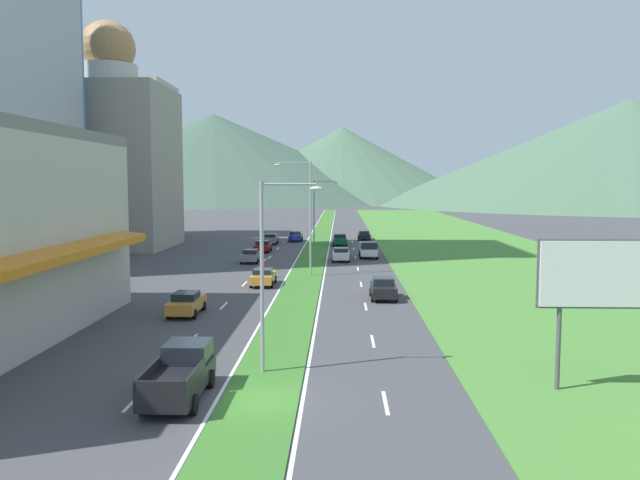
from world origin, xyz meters
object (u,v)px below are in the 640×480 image
Objects in this scene: street_lamp_mid at (307,211)px; car_0 at (340,239)px; car_3 at (187,303)px; car_8 at (271,239)px; street_lamp_near at (269,263)px; car_9 at (383,288)px; car_2 at (296,236)px; pickup_truck_1 at (181,374)px; car_6 at (341,254)px; car_4 at (364,235)px; car_1 at (263,246)px; car_7 at (263,277)px; pickup_truck_0 at (369,249)px; billboard_roadside at (611,279)px; car_5 at (251,256)px; motorcycle_rider at (265,270)px; street_lamp_far at (317,207)px.

street_lamp_mid is 2.28× the size of car_0.
car_3 reaches higher than car_8.
street_lamp_near is 0.82× the size of street_lamp_mid.
car_9 is at bearing -61.28° from street_lamp_mid.
pickup_truck_1 reaches higher than car_2.
car_6 is at bearing -152.47° from car_8.
car_0 is 48.78m from car_3.
car_2 is 1.01× the size of car_4.
car_9 reaches higher than car_1.
car_4 is (3.73, 8.68, -0.09)m from car_0.
car_7 is 0.83× the size of pickup_truck_0.
street_lamp_near is 1.91× the size of car_8.
car_1 is (-6.73, 20.83, -5.45)m from street_lamp_mid.
street_lamp_near reaches higher than billboard_roadside.
car_5 is (-3.18, -25.74, -0.02)m from car_2.
motorcycle_rider is at bearing -135.18° from car_9.
car_0 is 41.65m from car_9.
car_0 is 1.02× the size of car_8.
street_lamp_far reaches higher than car_2.
car_6 is 1.15× the size of car_9.
motorcycle_rider is at bearing -96.39° from street_lamp_far.
car_6 is at bearing -78.76° from car_5.
street_lamp_far reaches higher than car_7.
street_lamp_far is (-0.15, 30.82, -0.86)m from street_lamp_mid.
car_8 is 44.94m from car_9.
street_lamp_near is at bearing -89.98° from street_lamp_far.
pickup_truck_0 is (0.06, 26.56, 0.17)m from car_9.
street_lamp_near reaches higher than car_9.
car_5 is 2.06× the size of motorcycle_rider.
car_2 is at bearing 0.12° from pickup_truck_1.
car_1 is 0.97× the size of car_8.
car_9 is at bearing 7.67° from car_6.
car_9 is at bearing -0.47° from car_4.
street_lamp_far is at bearing -6.39° from motorcycle_rider.
car_0 reaches higher than car_6.
street_lamp_near is at bearing -177.06° from car_2.
pickup_truck_0 is 19.25m from motorcycle_rider.
car_0 is at bearing -12.43° from motorcycle_rider.
billboard_roadside is 48.04m from car_5.
billboard_roadside reaches higher than car_8.
car_1 is at bearing -0.62° from car_3.
pickup_truck_1 is 32.88m from motorcycle_rider.
pickup_truck_1 reaches higher than car_6.
car_5 is at bearing 14.58° from motorcycle_rider.
car_4 is at bearing -25.44° from car_5.
street_lamp_far is 1.41× the size of billboard_roadside.
street_lamp_near is 52.26m from car_1.
pickup_truck_0 reaches higher than car_1.
car_4 is at bearing -8.02° from pickup_truck_1.
car_9 is (13.17, -21.65, 0.05)m from car_5.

